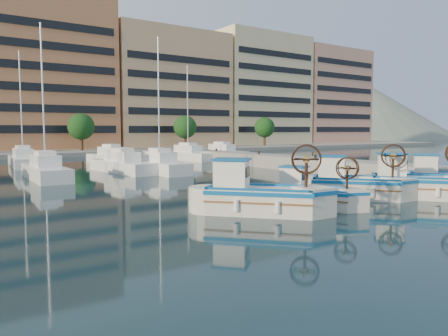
% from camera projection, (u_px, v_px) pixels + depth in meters
% --- Properties ---
extents(ground, '(300.00, 300.00, 0.00)m').
position_uv_depth(ground, '(340.00, 210.00, 20.15)').
color(ground, '#17323C').
rests_on(ground, ground).
extents(quay, '(3.00, 60.00, 1.20)m').
position_uv_depth(quay, '(372.00, 170.00, 34.00)').
color(quay, gray).
rests_on(quay, ground).
extents(waterfront, '(180.00, 40.00, 25.60)m').
position_uv_depth(waterfront, '(90.00, 88.00, 77.79)').
color(waterfront, gray).
rests_on(waterfront, ground).
extents(hill_east, '(160.00, 160.00, 50.00)m').
position_uv_depth(hill_east, '(358.00, 138.00, 189.44)').
color(hill_east, slate).
rests_on(hill_east, ground).
extents(yacht_marina, '(37.51, 22.35, 11.50)m').
position_uv_depth(yacht_marina, '(85.00, 164.00, 40.76)').
color(yacht_marina, white).
rests_on(yacht_marina, ground).
extents(fishing_boat_a, '(4.66, 4.85, 3.09)m').
position_uv_depth(fishing_boat_a, '(257.00, 195.00, 19.23)').
color(fishing_boat_a, silver).
rests_on(fishing_boat_a, ground).
extents(fishing_boat_b, '(2.99, 4.09, 2.46)m').
position_uv_depth(fishing_boat_b, '(312.00, 193.00, 20.91)').
color(fishing_boat_b, silver).
rests_on(fishing_boat_b, ground).
extents(fishing_boat_c, '(4.41, 4.68, 2.96)m').
position_uv_depth(fishing_boat_c, '(352.00, 184.00, 23.51)').
color(fishing_boat_c, silver).
rests_on(fishing_boat_c, ground).
extents(fishing_boat_d, '(4.58, 4.95, 3.11)m').
position_uv_depth(fishing_boat_d, '(414.00, 182.00, 23.68)').
color(fishing_boat_d, silver).
rests_on(fishing_boat_d, ground).
extents(fishing_boat_e, '(4.01, 4.55, 2.81)m').
position_uv_depth(fishing_boat_e, '(444.00, 178.00, 26.50)').
color(fishing_boat_e, silver).
rests_on(fishing_boat_e, ground).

